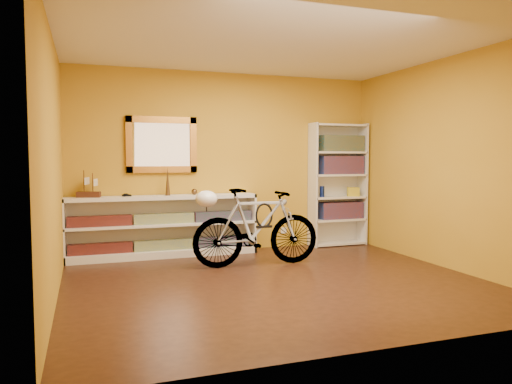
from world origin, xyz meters
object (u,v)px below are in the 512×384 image
object	(u,v)px
console_unit	(164,226)
bicycle	(257,227)
helmet	(206,199)
bookcase	(338,185)

from	to	relation	value
console_unit	bicycle	xyz separation A→B (m)	(1.02, -0.96, 0.07)
console_unit	bicycle	distance (m)	1.41
helmet	bookcase	bearing A→B (deg)	22.47
console_unit	bicycle	bearing A→B (deg)	-43.22
helmet	console_unit	bearing A→B (deg)	112.09
bicycle	helmet	distance (m)	0.74
bookcase	bicycle	size ratio (longest dim) A/B	1.13
bicycle	helmet	world-z (taller)	bicycle
console_unit	bookcase	bearing A→B (deg)	0.53
console_unit	helmet	world-z (taller)	helmet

